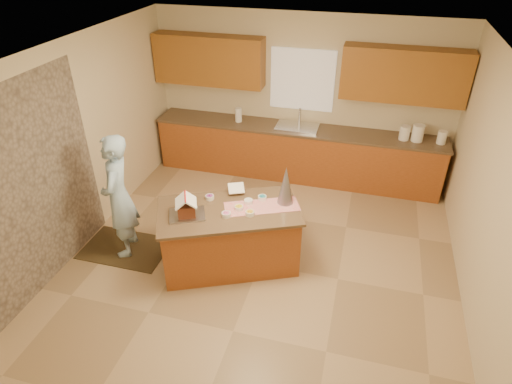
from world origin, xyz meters
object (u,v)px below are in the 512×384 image
island_base (230,238)px  tinsel_tree (286,185)px  gingerbread_house (186,207)px  boy (119,197)px

island_base → tinsel_tree: tinsel_tree is taller
tinsel_tree → gingerbread_house: size_ratio=1.50×
island_base → gingerbread_house: (-0.44, -0.25, 0.56)m
boy → gingerbread_house: 1.01m
boy → island_base: bearing=77.7°
island_base → boy: (-1.44, -0.11, 0.46)m
tinsel_tree → boy: (-2.08, -0.45, -0.24)m
island_base → gingerbread_house: bearing=-174.8°
gingerbread_house → tinsel_tree: bearing=28.6°
boy → gingerbread_house: size_ratio=5.01×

